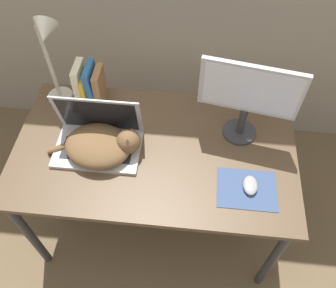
% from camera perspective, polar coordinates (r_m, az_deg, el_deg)
% --- Properties ---
extents(ground_plane, '(12.00, 12.00, 0.00)m').
position_cam_1_polar(ground_plane, '(2.19, -2.90, -20.63)').
color(ground_plane, brown).
extents(desk, '(1.34, 0.76, 0.74)m').
position_cam_1_polar(desk, '(1.74, -2.13, -2.24)').
color(desk, brown).
rests_on(desk, ground_plane).
extents(laptop, '(0.40, 0.25, 0.26)m').
position_cam_1_polar(laptop, '(1.69, -11.16, 0.86)').
color(laptop, '#B7B7BC').
rests_on(laptop, desk).
extents(cat, '(0.44, 0.29, 0.14)m').
position_cam_1_polar(cat, '(1.65, -10.56, -0.17)').
color(cat, brown).
rests_on(cat, desk).
extents(external_monitor, '(0.44, 0.16, 0.42)m').
position_cam_1_polar(external_monitor, '(1.59, 12.78, 7.47)').
color(external_monitor, '#333338').
rests_on(external_monitor, desk).
extents(mousepad, '(0.26, 0.20, 0.00)m').
position_cam_1_polar(mousepad, '(1.60, 12.53, -7.08)').
color(mousepad, '#384C75').
rests_on(mousepad, desk).
extents(computer_mouse, '(0.06, 0.10, 0.03)m').
position_cam_1_polar(computer_mouse, '(1.59, 13.07, -6.48)').
color(computer_mouse, '#99999E').
rests_on(computer_mouse, mousepad).
extents(book_row, '(0.14, 0.17, 0.24)m').
position_cam_1_polar(book_row, '(1.84, -12.45, 9.08)').
color(book_row, beige).
rests_on(book_row, desk).
extents(desk_lamp, '(0.17, 0.17, 0.51)m').
position_cam_1_polar(desk_lamp, '(1.73, -18.67, 14.44)').
color(desk_lamp, beige).
rests_on(desk_lamp, desk).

